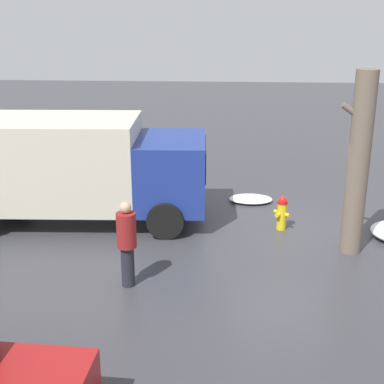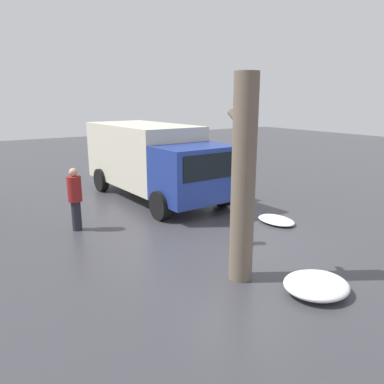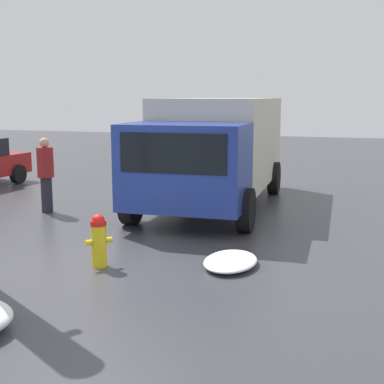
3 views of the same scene
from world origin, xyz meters
name	(u,v)px [view 1 (image 1 of 3)]	position (x,y,z in m)	size (l,w,h in m)	color
ground_plane	(281,229)	(0.00, 0.00, 0.00)	(60.00, 60.00, 0.00)	#38383D
fire_hydrant	(282,212)	(0.00, 0.00, 0.45)	(0.39, 0.38, 0.87)	yellow
tree_trunk	(358,164)	(-1.44, 1.21, 2.05)	(0.72, 0.47, 4.08)	#6B5B4C
delivery_truck	(68,164)	(5.46, -0.39, 1.48)	(6.86, 3.00, 2.66)	navy
pedestrian	(127,241)	(3.32, 3.14, 0.96)	(0.38, 0.38, 1.77)	#23232D
snow_pile_curbside	(251,199)	(0.69, -2.00, 0.08)	(1.24, 0.84, 0.17)	white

